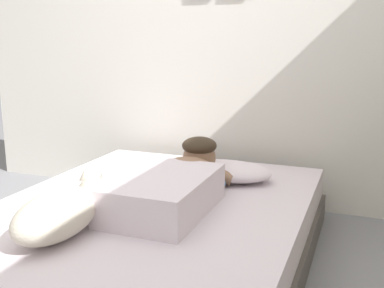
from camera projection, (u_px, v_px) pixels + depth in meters
name	position (u px, v px, depth m)	size (l,w,h in m)	color
back_wall	(222.00, 26.00, 3.22)	(3.99, 0.12, 2.50)	silver
bed	(154.00, 234.00, 2.40)	(1.55, 1.95, 0.35)	#4C4742
pillow	(228.00, 171.00, 2.72)	(0.52, 0.32, 0.11)	silver
person_lying	(175.00, 183.00, 2.33)	(0.43, 0.92, 0.27)	silver
dog	(62.00, 211.00, 1.94)	(0.26, 0.57, 0.21)	beige
coffee_cup	(212.00, 182.00, 2.56)	(0.13, 0.09, 0.07)	teal
cell_phone	(135.00, 220.00, 2.10)	(0.07, 0.14, 0.01)	black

